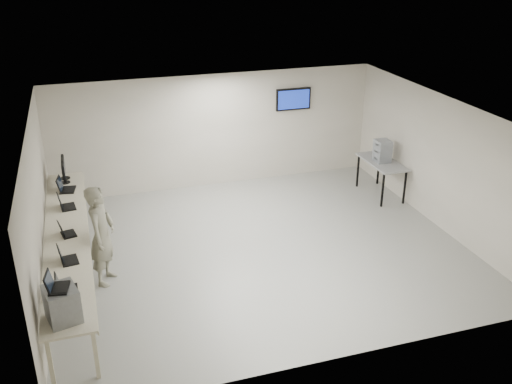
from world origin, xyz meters
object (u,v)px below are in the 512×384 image
object	(u,v)px
soldier	(102,235)
workbench	(68,237)
equipment_box	(62,304)
side_table	(382,164)

from	to	relation	value
soldier	workbench	bearing A→B (deg)	85.43
soldier	equipment_box	bearing A→B (deg)	-172.70
workbench	soldier	xyz separation A→B (m)	(0.59, -0.31, 0.10)
workbench	equipment_box	xyz separation A→B (m)	(-0.06, -2.59, 0.32)
workbench	side_table	distance (m)	7.37
equipment_box	soldier	size ratio (longest dim) A/B	0.26
soldier	side_table	bearing A→B (deg)	-50.47
workbench	equipment_box	bearing A→B (deg)	-91.39
workbench	side_table	xyz separation A→B (m)	(7.19, 1.63, -0.03)
equipment_box	soldier	world-z (taller)	soldier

